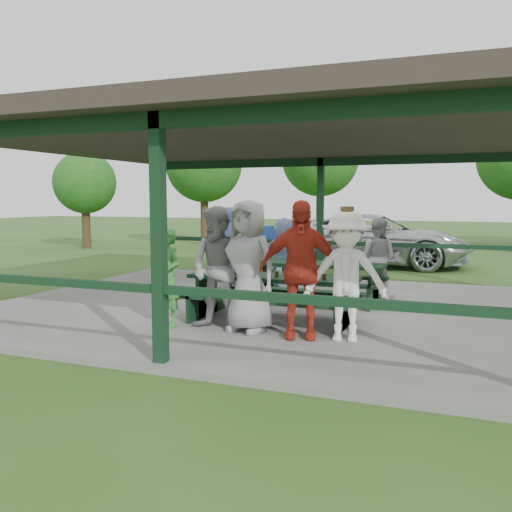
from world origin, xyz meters
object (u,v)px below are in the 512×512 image
at_px(contestant_white_fedora, 346,276).
at_px(spectator_blue, 230,246).
at_px(picnic_table_near, 273,292).
at_px(pickup_truck, 376,240).
at_px(contestant_red, 300,269).
at_px(spectator_grey, 377,258).
at_px(picnic_table_far, 316,277).
at_px(contestant_grey_left, 219,269).
at_px(contestant_green, 167,277).
at_px(farm_trailer, 290,243).
at_px(spectator_lblue, 284,254).
at_px(contestant_grey_mid, 248,266).

distance_m(contestant_white_fedora, spectator_blue, 5.47).
bearing_deg(picnic_table_near, contestant_white_fedora, -29.53).
xyz_separation_m(contestant_white_fedora, pickup_truck, (-1.13, 9.80, -0.21)).
bearing_deg(contestant_red, spectator_grey, 66.73).
height_order(spectator_blue, pickup_truck, spectator_blue).
bearing_deg(picnic_table_far, pickup_truck, 89.64).
xyz_separation_m(contestant_white_fedora, spectator_grey, (-0.13, 3.57, -0.11)).
height_order(picnic_table_far, contestant_grey_left, contestant_grey_left).
relative_size(contestant_grey_left, contestant_white_fedora, 1.00).
xyz_separation_m(picnic_table_far, contestant_white_fedora, (1.18, -2.77, 0.44)).
relative_size(contestant_green, contestant_white_fedora, 0.82).
relative_size(contestant_green, contestant_grey_left, 0.83).
xyz_separation_m(picnic_table_near, pickup_truck, (0.23, 9.03, 0.23)).
xyz_separation_m(contestant_green, pickup_truck, (1.64, 9.97, -0.07)).
relative_size(contestant_red, farm_trailer, 0.56).
bearing_deg(spectator_lblue, spectator_blue, -36.74).
height_order(picnic_table_near, contestant_grey_left, contestant_grey_left).
bearing_deg(contestant_grey_mid, spectator_grey, 82.61).
distance_m(contestant_grey_left, contestant_white_fedora, 1.92).
distance_m(contestant_red, contestant_white_fedora, 0.66).
bearing_deg(contestant_grey_left, contestant_grey_mid, 17.33).
bearing_deg(contestant_red, farm_trailer, 93.57).
height_order(contestant_grey_left, spectator_grey, contestant_grey_left).
xyz_separation_m(spectator_lblue, spectator_blue, (-1.43, 0.34, 0.11)).
bearing_deg(contestant_grey_left, contestant_red, 8.69).
distance_m(contestant_red, spectator_lblue, 4.13).
height_order(contestant_grey_mid, spectator_grey, contestant_grey_mid).
xyz_separation_m(contestant_grey_mid, farm_trailer, (-2.58, 10.03, -0.48)).
bearing_deg(picnic_table_near, contestant_grey_left, -123.28).
distance_m(contestant_green, contestant_white_fedora, 2.78).
bearing_deg(spectator_blue, picnic_table_far, 172.06).
distance_m(contestant_white_fedora, pickup_truck, 9.87).
xyz_separation_m(contestant_grey_left, contestant_white_fedora, (1.92, 0.09, -0.02)).
xyz_separation_m(picnic_table_near, contestant_grey_left, (-0.56, -0.86, 0.46)).
xyz_separation_m(picnic_table_near, contestant_white_fedora, (1.36, -0.77, 0.44)).
height_order(picnic_table_near, contestant_white_fedora, contestant_white_fedora).
bearing_deg(picnic_table_far, contestant_grey_left, -104.61).
distance_m(picnic_table_far, contestant_grey_left, 2.99).
bearing_deg(contestant_grey_left, contestant_green, -166.35).
bearing_deg(contestant_grey_left, pickup_truck, 93.35).
bearing_deg(pickup_truck, picnic_table_far, -179.25).
bearing_deg(contestant_green, picnic_table_far, 80.50).
bearing_deg(contestant_white_fedora, contestant_grey_left, 173.03).
bearing_deg(contestant_white_fedora, farm_trailer, 102.37).
height_order(picnic_table_far, contestant_white_fedora, contestant_white_fedora).
bearing_deg(contestant_white_fedora, contestant_grey_mid, 170.95).
bearing_deg(spectator_lblue, pickup_truck, -123.00).
bearing_deg(contestant_grey_left, farm_trailer, 109.80).
relative_size(picnic_table_far, spectator_blue, 1.46).
xyz_separation_m(contestant_green, contestant_grey_left, (0.85, 0.09, 0.16)).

